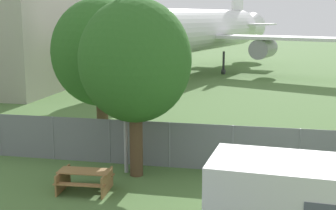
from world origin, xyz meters
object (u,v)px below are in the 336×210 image
(picnic_bench_near_cabin, at_px, (85,178))
(airplane, at_px, (197,31))
(tree_left_of_cabin, at_px, (101,53))
(portable_cabin, at_px, (294,209))
(tree_behind_benches, at_px, (135,61))

(picnic_bench_near_cabin, bearing_deg, airplane, 92.15)
(tree_left_of_cabin, bearing_deg, portable_cabin, -47.92)
(airplane, xyz_separation_m, tree_behind_benches, (2.60, -32.12, -0.08))
(airplane, xyz_separation_m, picnic_bench_near_cabin, (1.28, -34.11, -4.05))
(airplane, bearing_deg, portable_cabin, 27.03)
(airplane, distance_m, tree_left_of_cabin, 27.58)
(portable_cabin, height_order, tree_behind_benches, tree_behind_benches)
(airplane, relative_size, picnic_bench_near_cabin, 20.04)
(portable_cabin, distance_m, tree_behind_benches, 8.21)
(airplane, xyz_separation_m, portable_cabin, (8.23, -37.17, -3.27))
(airplane, relative_size, tree_behind_benches, 5.64)
(airplane, bearing_deg, tree_left_of_cabin, 13.65)
(airplane, xyz_separation_m, tree_left_of_cabin, (-0.43, -27.58, -0.16))
(portable_cabin, height_order, picnic_bench_near_cabin, portable_cabin)
(airplane, height_order, tree_left_of_cabin, airplane)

